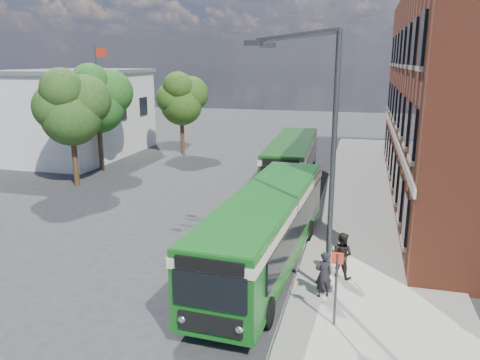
# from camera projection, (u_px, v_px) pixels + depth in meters

# --- Properties ---
(ground) EXTENTS (120.00, 120.00, 0.00)m
(ground) POSITION_uv_depth(u_px,v_px,m) (206.00, 257.00, 19.76)
(ground) COLOR #2A2A2C
(ground) RESTS_ON ground
(pavement) EXTENTS (6.00, 48.00, 0.15)m
(pavement) POSITION_uv_depth(u_px,v_px,m) (375.00, 211.00, 25.50)
(pavement) COLOR gray
(pavement) RESTS_ON ground
(kerb_line) EXTENTS (0.12, 48.00, 0.01)m
(kerb_line) POSITION_uv_depth(u_px,v_px,m) (318.00, 208.00, 26.27)
(kerb_line) COLOR beige
(kerb_line) RESTS_ON ground
(white_building) EXTENTS (9.40, 13.40, 7.30)m
(white_building) POSITION_uv_depth(u_px,v_px,m) (74.00, 113.00, 40.16)
(white_building) COLOR silver
(white_building) RESTS_ON ground
(flagpole) EXTENTS (0.95, 0.10, 9.00)m
(flagpole) POSITION_uv_depth(u_px,v_px,m) (100.00, 105.00, 33.79)
(flagpole) COLOR #37393C
(flagpole) RESTS_ON ground
(street_lamp) EXTENTS (2.96, 2.38, 9.00)m
(street_lamp) POSITION_uv_depth(u_px,v_px,m) (322.00, 162.00, 15.50)
(street_lamp) COLOR #37393C
(street_lamp) RESTS_ON ground
(bus_stop_sign) EXTENTS (0.35, 0.08, 2.52)m
(bus_stop_sign) POSITION_uv_depth(u_px,v_px,m) (336.00, 284.00, 14.07)
(bus_stop_sign) COLOR #37393C
(bus_stop_sign) RESTS_ON ground
(bus_front) EXTENTS (3.19, 12.39, 3.02)m
(bus_front) POSITION_uv_depth(u_px,v_px,m) (266.00, 224.00, 18.34)
(bus_front) COLOR #135717
(bus_front) RESTS_ON ground
(bus_rear) EXTENTS (3.05, 11.73, 3.02)m
(bus_rear) POSITION_uv_depth(u_px,v_px,m) (292.00, 157.00, 30.83)
(bus_rear) COLOR #154C15
(bus_rear) RESTS_ON ground
(pedestrian_a) EXTENTS (0.71, 0.61, 1.64)m
(pedestrian_a) POSITION_uv_depth(u_px,v_px,m) (323.00, 274.00, 15.92)
(pedestrian_a) COLOR black
(pedestrian_a) RESTS_ON pavement
(pedestrian_b) EXTENTS (1.04, 0.94, 1.76)m
(pedestrian_b) POSITION_uv_depth(u_px,v_px,m) (342.00, 255.00, 17.37)
(pedestrian_b) COLOR black
(pedestrian_b) RESTS_ON pavement
(tree_left) EXTENTS (4.53, 4.31, 7.65)m
(tree_left) POSITION_uv_depth(u_px,v_px,m) (71.00, 107.00, 29.74)
(tree_left) COLOR #3A2815
(tree_left) RESTS_ON ground
(tree_mid) EXTENTS (4.67, 4.44, 7.89)m
(tree_mid) POSITION_uv_depth(u_px,v_px,m) (97.00, 98.00, 34.42)
(tree_mid) COLOR #3A2815
(tree_mid) RESTS_ON ground
(tree_right) EXTENTS (4.25, 4.04, 7.17)m
(tree_right) POSITION_uv_depth(u_px,v_px,m) (182.00, 98.00, 40.50)
(tree_right) COLOR #3A2815
(tree_right) RESTS_ON ground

